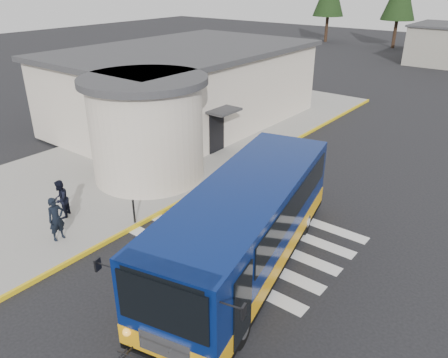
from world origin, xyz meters
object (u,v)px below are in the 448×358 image
Objects in this scene: bollard at (134,211)px; pedestrian_b at (61,199)px; transit_bus at (245,229)px; pedestrian_a at (56,219)px.

pedestrian_b is at bearing -150.49° from bollard.
transit_bus is 6.60× the size of pedestrian_a.
pedestrian_a is at bearing -117.29° from bollard.
bollard is at bearing 83.71° from pedestrian_b.
pedestrian_b reaches higher than bollard.
pedestrian_a is at bearing -166.88° from transit_bus.
pedestrian_a is 2.85m from bollard.
pedestrian_a is 1.70× the size of bollard.
transit_bus reaches higher than bollard.
bollard is at bearing -24.44° from pedestrian_a.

